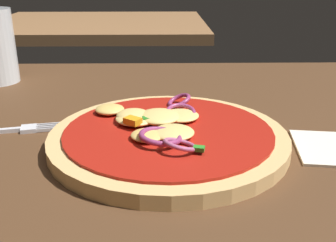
{
  "coord_description": "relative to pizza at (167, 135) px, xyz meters",
  "views": [
    {
      "loc": [
        0.01,
        -0.38,
        0.22
      ],
      "look_at": [
        0.02,
        0.04,
        0.05
      ],
      "focal_mm": 42.48,
      "sensor_mm": 36.0,
      "label": 1
    }
  ],
  "objects": [
    {
      "name": "dining_table",
      "position": [
        -0.02,
        -0.02,
        -0.03
      ],
      "size": [
        1.4,
        0.83,
        0.03
      ],
      "color": "#4C301C",
      "rests_on": "ground"
    },
    {
      "name": "background_table",
      "position": [
        -0.23,
        1.07,
        -0.03
      ],
      "size": [
        0.77,
        0.62,
        0.03
      ],
      "color": "brown",
      "rests_on": "ground"
    },
    {
      "name": "pizza",
      "position": [
        0.0,
        0.0,
        0.0
      ],
      "size": [
        0.26,
        0.26,
        0.03
      ],
      "color": "tan",
      "rests_on": "dining_table"
    }
  ]
}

